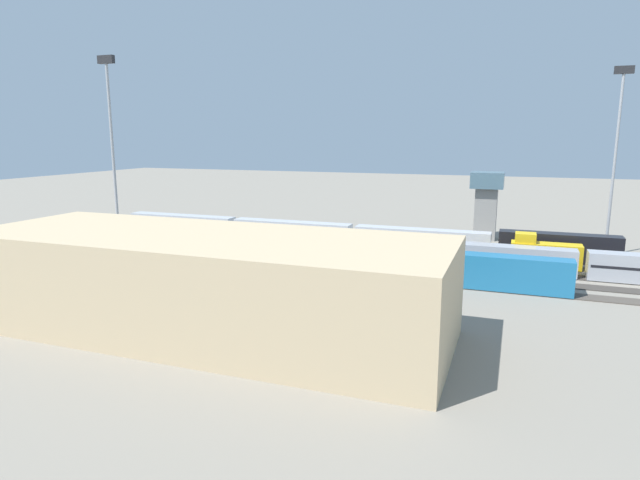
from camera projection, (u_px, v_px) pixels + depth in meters
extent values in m
plane|color=gray|center=(355.00, 256.00, 88.31)|extent=(400.00, 400.00, 0.00)
cube|color=#3D3833|center=(374.00, 242.00, 99.80)|extent=(140.00, 2.80, 0.12)
cube|color=#4C443D|center=(367.00, 247.00, 95.20)|extent=(140.00, 2.80, 0.12)
cube|color=#4C443D|center=(359.00, 253.00, 90.60)|extent=(140.00, 2.80, 0.12)
cube|color=#3D3833|center=(350.00, 259.00, 85.99)|extent=(140.00, 2.80, 0.12)
cube|color=#3D3833|center=(341.00, 266.00, 81.39)|extent=(140.00, 2.80, 0.12)
cube|color=#4C443D|center=(330.00, 274.00, 76.79)|extent=(140.00, 2.80, 0.12)
cube|color=#1E6B9E|center=(498.00, 272.00, 68.55)|extent=(18.00, 3.00, 4.40)
cube|color=silver|center=(338.00, 261.00, 76.00)|extent=(23.00, 3.00, 3.80)
cube|color=black|center=(338.00, 260.00, 75.98)|extent=(22.40, 3.06, 0.36)
cube|color=silver|center=(193.00, 249.00, 84.25)|extent=(23.00, 3.00, 3.80)
cube|color=black|center=(193.00, 252.00, 84.35)|extent=(22.40, 3.06, 0.36)
cube|color=silver|center=(74.00, 239.00, 92.50)|extent=(23.00, 3.00, 3.80)
cube|color=black|center=(75.00, 242.00, 92.60)|extent=(22.40, 3.06, 0.36)
cube|color=black|center=(558.00, 247.00, 84.11)|extent=(18.00, 3.00, 4.40)
cube|color=silver|center=(421.00, 240.00, 91.56)|extent=(23.00, 3.00, 3.80)
cube|color=black|center=(421.00, 242.00, 91.63)|extent=(22.40, 3.06, 0.36)
cube|color=silver|center=(292.00, 231.00, 99.81)|extent=(23.00, 3.00, 3.80)
cube|color=black|center=(292.00, 231.00, 99.81)|extent=(22.40, 3.06, 0.36)
cube|color=silver|center=(182.00, 224.00, 108.05)|extent=(23.00, 3.00, 3.80)
cube|color=black|center=(182.00, 224.00, 108.03)|extent=(22.40, 3.06, 0.36)
cube|color=gold|center=(546.00, 255.00, 80.28)|extent=(10.00, 3.00, 3.60)
cube|color=gold|center=(526.00, 238.00, 80.82)|extent=(3.00, 2.70, 1.40)
cube|color=#A8AAB2|center=(491.00, 257.00, 78.25)|extent=(23.00, 3.00, 3.80)
cube|color=black|center=(491.00, 259.00, 78.30)|extent=(22.40, 3.06, 0.36)
cube|color=#A8AAB2|center=(336.00, 246.00, 86.49)|extent=(23.00, 3.00, 3.80)
cube|color=black|center=(336.00, 247.00, 86.53)|extent=(22.40, 3.06, 0.36)
cube|color=#A8AAB2|center=(207.00, 236.00, 94.74)|extent=(23.00, 3.00, 3.80)
cube|color=black|center=(207.00, 238.00, 94.79)|extent=(22.40, 3.06, 0.36)
cube|color=#A8AAB2|center=(99.00, 228.00, 102.99)|extent=(23.00, 3.00, 3.80)
cube|color=black|center=(99.00, 230.00, 103.04)|extent=(22.40, 3.06, 0.36)
cylinder|color=#9EA0A5|center=(614.00, 168.00, 85.70)|extent=(0.44, 0.44, 29.12)
cube|color=#262628|center=(624.00, 70.00, 82.80)|extent=(2.80, 0.70, 1.20)
cylinder|color=#9EA0A5|center=(114.00, 164.00, 83.92)|extent=(0.44, 0.44, 30.44)
cube|color=#262628|center=(106.00, 59.00, 80.91)|extent=(2.80, 0.70, 1.20)
cube|color=tan|center=(205.00, 283.00, 53.65)|extent=(48.98, 17.32, 9.94)
cube|color=gray|center=(486.00, 214.00, 102.24)|extent=(4.00, 4.00, 9.90)
cube|color=slate|center=(488.00, 180.00, 101.01)|extent=(6.00, 6.00, 3.00)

